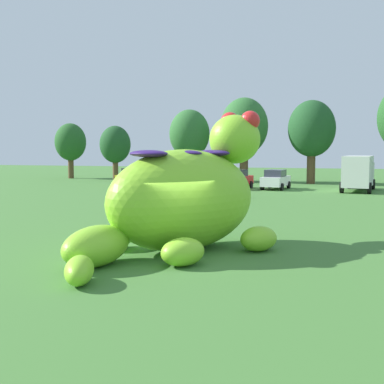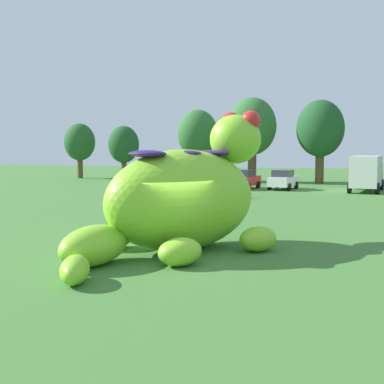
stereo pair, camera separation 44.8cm
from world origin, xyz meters
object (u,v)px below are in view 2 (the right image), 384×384
(car_red, at_px, (244,179))
(spectator_by_cars, at_px, (218,186))
(car_yellow, at_px, (142,177))
(spectator_mid_field, at_px, (197,183))
(spectator_near_inflatable, at_px, (195,199))
(giant_inflatable_creature, at_px, (183,198))
(car_blue, at_px, (211,178))
(spectator_wandering, at_px, (176,180))
(box_truck, at_px, (367,172))
(spectator_far_side, at_px, (225,186))
(car_white, at_px, (283,180))
(car_silver, at_px, (176,178))

(car_red, height_order, spectator_by_cars, car_red)
(car_yellow, xyz_separation_m, spectator_mid_field, (7.47, -6.29, -0.01))
(car_red, relative_size, spectator_near_inflatable, 2.52)
(giant_inflatable_creature, xyz_separation_m, car_blue, (-6.98, 28.31, -0.96))
(car_red, distance_m, spectator_near_inflatable, 18.42)
(spectator_by_cars, relative_size, spectator_wandering, 1.00)
(giant_inflatable_creature, bearing_deg, box_truck, 76.84)
(spectator_by_cars, distance_m, spectator_far_side, 0.62)
(car_yellow, bearing_deg, spectator_far_side, -40.47)
(box_truck, relative_size, spectator_near_inflatable, 3.86)
(car_blue, xyz_separation_m, car_white, (6.61, -0.35, 0.00))
(box_truck, relative_size, spectator_by_cars, 3.86)
(car_white, bearing_deg, box_truck, -0.52)
(car_silver, relative_size, car_red, 1.01)
(spectator_mid_field, xyz_separation_m, spectator_far_side, (2.91, -2.56, 0.00))
(car_yellow, height_order, spectator_wandering, car_yellow)
(box_truck, relative_size, spectator_mid_field, 3.86)
(car_yellow, relative_size, box_truck, 0.66)
(giant_inflatable_creature, xyz_separation_m, spectator_mid_field, (-6.26, 21.75, -0.96))
(car_blue, bearing_deg, car_red, -13.96)
(spectator_mid_field, distance_m, spectator_far_side, 3.88)
(spectator_wandering, bearing_deg, spectator_mid_field, -43.44)
(box_truck, bearing_deg, car_red, -177.80)
(spectator_by_cars, bearing_deg, spectator_wandering, 133.04)
(giant_inflatable_creature, xyz_separation_m, box_truck, (6.52, 27.89, -0.22))
(car_white, height_order, spectator_far_side, car_white)
(car_yellow, xyz_separation_m, box_truck, (20.25, -0.15, 0.74))
(car_red, height_order, spectator_mid_field, car_red)
(spectator_near_inflatable, bearing_deg, car_blue, 103.22)
(spectator_near_inflatable, height_order, spectator_far_side, same)
(car_blue, height_order, car_red, same)
(spectator_wandering, relative_size, spectator_far_side, 1.00)
(spectator_mid_field, height_order, spectator_by_cars, same)
(spectator_mid_field, bearing_deg, box_truck, 25.67)
(car_white, xyz_separation_m, spectator_mid_field, (-5.89, -6.21, -0.01))
(spectator_near_inflatable, xyz_separation_m, spectator_mid_field, (-3.79, 12.63, 0.00))
(car_silver, bearing_deg, car_white, 1.29)
(car_blue, xyz_separation_m, spectator_far_side, (3.63, -9.12, -0.01))
(car_white, bearing_deg, spectator_by_cars, -109.93)
(spectator_near_inflatable, relative_size, spectator_wandering, 1.00)
(giant_inflatable_creature, distance_m, spectator_by_cars, 19.09)
(car_blue, distance_m, box_truck, 13.53)
(giant_inflatable_creature, distance_m, box_truck, 28.65)
(spectator_mid_field, bearing_deg, car_red, 66.27)
(car_blue, distance_m, car_red, 3.35)
(giant_inflatable_creature, xyz_separation_m, spectator_by_cars, (-3.73, 18.70, -0.96))
(spectator_mid_field, bearing_deg, spectator_by_cars, -50.29)
(car_yellow, distance_m, car_silver, 3.51)
(spectator_mid_field, relative_size, spectator_wandering, 1.00)
(car_silver, bearing_deg, car_blue, 9.97)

